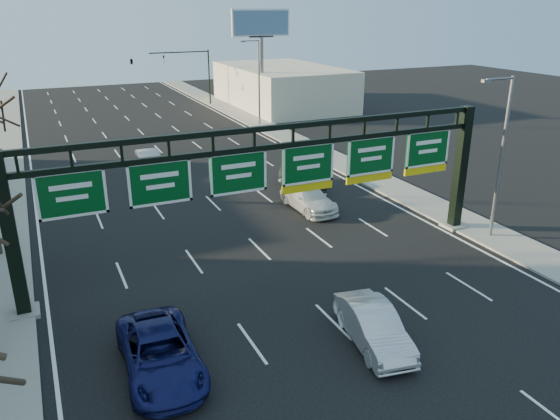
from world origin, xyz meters
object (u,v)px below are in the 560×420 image
car_blue_suv (160,354)px  car_silver_sedan (374,326)px  car_white_wagon (308,198)px  sign_gantry (277,177)px

car_blue_suv → car_silver_sedan: (7.91, -1.69, -0.01)m
car_blue_suv → car_silver_sedan: 8.09m
car_silver_sedan → car_white_wagon: (4.65, 14.38, -0.02)m
sign_gantry → car_white_wagon: 9.05m
sign_gantry → car_blue_suv: size_ratio=4.39×
sign_gantry → car_white_wagon: sign_gantry is taller
car_blue_suv → car_white_wagon: bearing=47.6°
car_blue_suv → car_white_wagon: (12.56, 12.68, -0.03)m
car_blue_suv → car_white_wagon: size_ratio=1.09×
sign_gantry → car_silver_sedan: sign_gantry is taller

